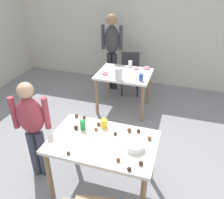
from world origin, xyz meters
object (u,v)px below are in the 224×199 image
object	(u,v)px
dining_table_near	(103,148)
soda_can	(83,125)
mixing_bowl	(135,146)
pitcher_far	(119,74)
dining_table_far	(124,79)
chair_far_table	(130,71)
person_adult_far	(112,46)
person_girl_near	(32,125)

from	to	relation	value
dining_table_near	soda_can	distance (m)	0.36
mixing_bowl	pitcher_far	distance (m)	1.76
dining_table_far	chair_far_table	size ratio (longest dim) A/B	1.11
chair_far_table	soda_can	distance (m)	2.56
chair_far_table	person_adult_far	distance (m)	0.65
person_adult_far	mixing_bowl	xyz separation A→B (m)	(1.12, -2.72, -0.21)
dining_table_near	person_girl_near	distance (m)	0.89
person_adult_far	mixing_bowl	world-z (taller)	person_adult_far
person_adult_far	dining_table_near	bearing A→B (deg)	-74.44
dining_table_near	person_girl_near	world-z (taller)	person_girl_near
soda_can	pitcher_far	size ratio (longest dim) A/B	0.58
chair_far_table	person_girl_near	world-z (taller)	person_girl_near
dining_table_far	mixing_bowl	size ratio (longest dim) A/B	4.86
dining_table_near	chair_far_table	bearing A→B (deg)	97.07
dining_table_near	person_adult_far	distance (m)	2.82
person_girl_near	person_adult_far	size ratio (longest dim) A/B	0.82
dining_table_far	person_girl_near	world-z (taller)	person_girl_near
dining_table_far	chair_far_table	distance (m)	0.76
person_girl_near	soda_can	xyz separation A→B (m)	(0.59, 0.15, 0.02)
dining_table_far	chair_far_table	xyz separation A→B (m)	(-0.06, 0.74, -0.14)
chair_far_table	person_girl_near	distance (m)	2.77
mixing_bowl	soda_can	bearing A→B (deg)	167.25
dining_table_near	soda_can	xyz separation A→B (m)	(-0.29, 0.13, 0.16)
dining_table_far	soda_can	xyz separation A→B (m)	(-0.02, -1.80, 0.18)
dining_table_near	person_girl_near	bearing A→B (deg)	-178.24
soda_can	pitcher_far	bearing A→B (deg)	89.72
chair_far_table	dining_table_near	bearing A→B (deg)	-82.93
dining_table_near	pitcher_far	bearing A→B (deg)	99.97
chair_far_table	pitcher_far	bearing A→B (deg)	-87.44
person_girl_near	soda_can	world-z (taller)	person_girl_near
dining_table_far	chair_far_table	world-z (taller)	chair_far_table
dining_table_near	soda_can	size ratio (longest dim) A/B	9.82
mixing_bowl	soda_can	size ratio (longest dim) A/B	1.63
dining_table_near	chair_far_table	size ratio (longest dim) A/B	1.38
dining_table_near	chair_far_table	distance (m)	2.70
dining_table_far	pitcher_far	size ratio (longest dim) A/B	4.58
chair_far_table	soda_can	world-z (taller)	soda_can
dining_table_far	soda_can	size ratio (longest dim) A/B	7.94
dining_table_near	dining_table_far	bearing A→B (deg)	97.90
person_adult_far	mixing_bowl	bearing A→B (deg)	-67.60
person_girl_near	soda_can	bearing A→B (deg)	14.67
dining_table_near	soda_can	bearing A→B (deg)	156.46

